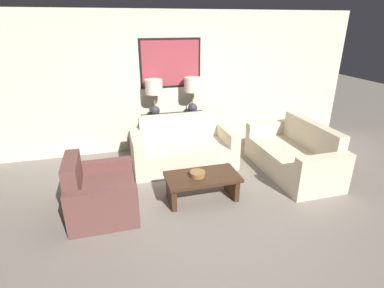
{
  "coord_description": "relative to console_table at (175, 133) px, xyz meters",
  "views": [
    {
      "loc": [
        -1.16,
        -3.33,
        2.44
      ],
      "look_at": [
        -0.0,
        0.87,
        0.65
      ],
      "focal_mm": 28.0,
      "sensor_mm": 36.0,
      "label": 1
    }
  ],
  "objects": [
    {
      "name": "table_lamp_right",
      "position": [
        0.37,
        0.0,
        0.85
      ],
      "size": [
        0.33,
        0.33,
        0.71
      ],
      "color": "#333338",
      "rests_on": "console_table"
    },
    {
      "name": "armchair_near_back_wall",
      "position": [
        -1.43,
        -1.86,
        -0.08
      ],
      "size": [
        0.87,
        0.97,
        0.84
      ],
      "color": "brown",
      "rests_on": "ground_plane"
    },
    {
      "name": "couch_by_side",
      "position": [
        1.78,
        -1.46,
        -0.08
      ],
      "size": [
        0.89,
        1.81,
        0.87
      ],
      "color": "beige",
      "rests_on": "ground_plane"
    },
    {
      "name": "console_table",
      "position": [
        0.0,
        0.0,
        0.0
      ],
      "size": [
        1.25,
        0.4,
        0.74
      ],
      "color": "black",
      "rests_on": "ground_plane"
    },
    {
      "name": "table_lamp_left",
      "position": [
        -0.37,
        0.0,
        0.85
      ],
      "size": [
        0.33,
        0.33,
        0.71
      ],
      "color": "#333338",
      "rests_on": "console_table"
    },
    {
      "name": "couch_by_back_wall",
      "position": [
        0.0,
        -0.69,
        -0.08
      ],
      "size": [
        1.81,
        0.89,
        0.87
      ],
      "color": "beige",
      "rests_on": "ground_plane"
    },
    {
      "name": "coffee_table",
      "position": [
        -0.01,
        -1.9,
        -0.09
      ],
      "size": [
        1.05,
        0.56,
        0.39
      ],
      "color": "#3D2616",
      "rests_on": "ground_plane"
    },
    {
      "name": "back_wall",
      "position": [
        0.0,
        0.28,
        0.96
      ],
      "size": [
        7.76,
        0.12,
        2.65
      ],
      "color": "beige",
      "rests_on": "ground_plane"
    },
    {
      "name": "decorative_bowl",
      "position": [
        -0.08,
        -1.9,
        0.05
      ],
      "size": [
        0.22,
        0.22,
        0.07
      ],
      "color": "olive",
      "rests_on": "coffee_table"
    },
    {
      "name": "ground_plane",
      "position": [
        0.0,
        -2.19,
        -0.37
      ],
      "size": [
        20.0,
        20.0,
        0.0
      ],
      "primitive_type": "plane",
      "color": "slate"
    }
  ]
}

